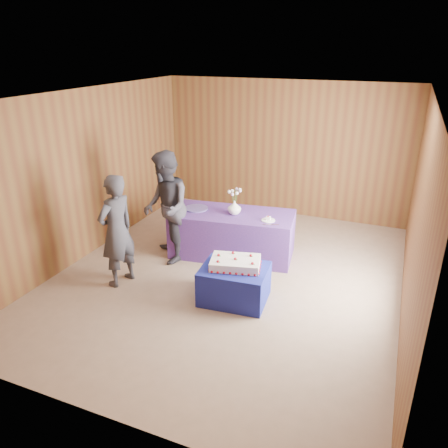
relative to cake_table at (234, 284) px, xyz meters
The scene contains 13 objects.
ground 0.71m from the cake_table, 119.08° to the left, with size 6.00×6.00×0.00m, color gray.
room_shell 1.69m from the cake_table, 119.08° to the left, with size 5.04×6.04×2.72m.
cake_table is the anchor object (origin of this frame).
serving_table 1.43m from the cake_table, 112.48° to the left, with size 2.00×0.90×0.75m, color #60328A.
sheet_cake 0.31m from the cake_table, 90.89° to the left, with size 0.78×0.62×0.16m.
vase 1.52m from the cake_table, 111.32° to the left, with size 0.22×0.22×0.23m, color white.
flower_spray 1.64m from the cake_table, 111.32° to the left, with size 0.24×0.24×0.18m.
platter 1.81m from the cake_table, 132.94° to the left, with size 0.40×0.40×0.02m, color #574993.
plate 1.33m from the cake_table, 85.58° to the left, with size 0.22×0.22×0.01m, color white.
cake_slice 1.34m from the cake_table, 85.57° to the left, with size 0.07×0.06×0.08m.
knife 1.20m from the cake_table, 80.60° to the left, with size 0.26×0.02×0.00m, color #BABABF.
guest_left 1.85m from the cake_table, behind, with size 0.61×0.40×1.68m, color #35353F.
guest_right 1.77m from the cake_table, 152.87° to the left, with size 0.88×0.69×1.82m, color #363540.
Camera 1 is at (2.19, -5.49, 3.34)m, focal length 35.00 mm.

